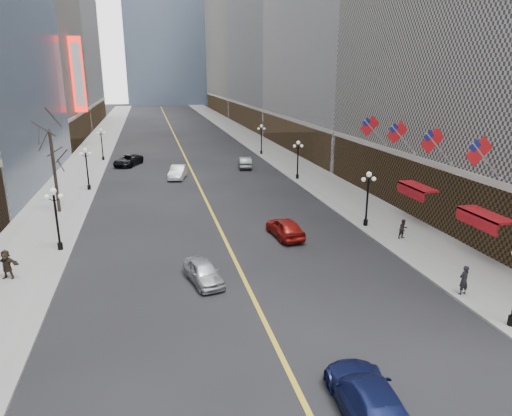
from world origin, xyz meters
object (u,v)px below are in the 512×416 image
car_nb_far (128,160)px  streetlamp_west_2 (87,164)px  streetlamp_east_2 (298,156)px  streetlamp_east_1 (368,193)px  streetlamp_east_3 (261,136)px  car_sb_mid (285,227)px  streetlamp_west_1 (56,213)px  streetlamp_west_3 (102,141)px  car_nb_near (203,272)px  car_nb_mid (178,172)px  car_sb_near (369,399)px  ped_ne_corner (464,280)px  car_sb_far (245,162)px

car_nb_far → streetlamp_west_2: bearing=-81.8°
streetlamp_east_2 → streetlamp_west_2: bearing=180.0°
streetlamp_east_1 → car_nb_far: 37.40m
streetlamp_east_2 → streetlamp_east_3: same height
streetlamp_east_1 → car_sb_mid: bearing=-173.9°
streetlamp_west_1 → streetlamp_west_3: bearing=90.0°
car_nb_near → car_nb_mid: (0.47, 29.37, 0.10)m
streetlamp_east_2 → car_sb_near: (-9.73, -38.00, -2.13)m
car_sb_mid → ped_ne_corner: bearing=115.0°
streetlamp_east_3 → car_sb_far: bearing=-115.7°
streetlamp_west_1 → car_sb_far: bearing=54.3°
streetlamp_west_3 → car_nb_mid: bearing=-54.9°
streetlamp_east_3 → streetlamp_west_3: size_ratio=1.00×
streetlamp_west_2 → car_sb_near: bearing=-70.0°
streetlamp_west_3 → streetlamp_east_2: bearing=-37.3°
streetlamp_east_3 → car_sb_far: 10.79m
ped_ne_corner → streetlamp_east_3: bearing=-100.6°
streetlamp_east_3 → car_nb_mid: streetlamp_east_3 is taller
car_nb_mid → car_nb_far: (-6.15, 9.52, -0.04)m
streetlamp_west_3 → car_sb_mid: (16.43, -36.77, -2.12)m
car_sb_near → car_sb_far: (5.16, 46.47, -0.02)m
streetlamp_east_2 → streetlamp_west_2: same height
streetlamp_west_3 → car_sb_far: size_ratio=0.99×
ped_ne_corner → streetlamp_west_3: bearing=-74.6°
streetlamp_east_2 → streetlamp_west_1: bearing=-142.7°
streetlamp_east_3 → streetlamp_west_1: same height
streetlamp_west_1 → car_sb_near: bearing=-55.3°
streetlamp_west_1 → streetlamp_east_1: bearing=0.0°
streetlamp_west_2 → streetlamp_west_3: (0.00, 18.00, 0.00)m
car_nb_far → ped_ne_corner: (19.75, -44.08, 0.28)m
streetlamp_west_1 → car_sb_far: 32.67m
streetlamp_west_3 → car_sb_near: size_ratio=0.85×
streetlamp_east_2 → car_nb_near: bearing=-119.4°
streetlamp_east_1 → car_nb_near: bearing=-152.8°
car_nb_far → car_sb_near: 52.56m
streetlamp_east_1 → streetlamp_west_2: (-23.60, 18.00, 0.00)m
car_nb_near → streetlamp_east_1: bearing=14.4°
streetlamp_west_2 → streetlamp_east_1: bearing=-37.3°
streetlamp_west_1 → car_nb_near: streetlamp_west_1 is taller
car_nb_near → car_nb_far: size_ratio=0.75×
car_nb_mid → car_sb_near: (4.07, -42.04, -0.01)m
streetlamp_west_2 → car_nb_far: 14.21m
car_nb_near → ped_ne_corner: (14.07, -5.18, 0.34)m
car_nb_mid → car_nb_far: car_nb_mid is taller
streetlamp_west_3 → car_sb_mid: 40.33m
streetlamp_west_2 → ped_ne_corner: streetlamp_west_2 is taller
streetlamp_west_2 → streetlamp_east_3: bearing=37.3°
car_sb_far → streetlamp_east_2: bearing=128.1°
streetlamp_east_3 → streetlamp_west_3: same height
streetlamp_east_2 → streetlamp_west_3: size_ratio=1.00×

